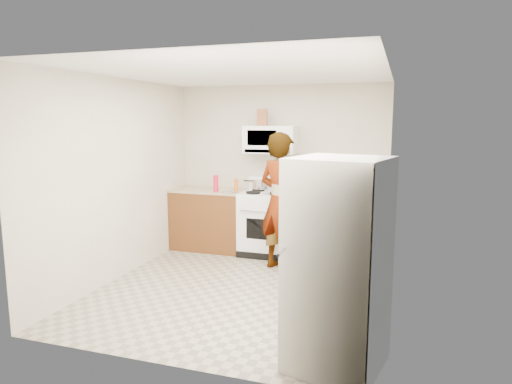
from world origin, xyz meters
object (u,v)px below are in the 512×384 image
at_px(person, 281,202).
at_px(saucepan, 261,184).
at_px(kettle, 321,188).
at_px(gas_range, 268,222).
at_px(fridge, 338,265).
at_px(microwave, 271,140).

height_order(person, saucepan, person).
xyz_separation_m(kettle, saucepan, (-0.93, 0.05, 0.00)).
relative_size(gas_range, saucepan, 4.54).
bearing_deg(person, gas_range, -35.07).
relative_size(person, fridge, 1.08).
bearing_deg(saucepan, fridge, -62.20).
distance_m(microwave, fridge, 3.40).
bearing_deg(gas_range, saucepan, 133.70).
bearing_deg(person, microwave, -39.48).
height_order(gas_range, saucepan, gas_range).
bearing_deg(saucepan, gas_range, -46.30).
height_order(microwave, person, microwave).
xyz_separation_m(microwave, saucepan, (-0.17, 0.05, -0.68)).
xyz_separation_m(gas_range, person, (0.36, -0.62, 0.43)).
relative_size(microwave, person, 0.41).
height_order(fridge, kettle, fridge).
distance_m(kettle, saucepan, 0.93).
distance_m(person, fridge, 2.46).
bearing_deg(kettle, person, -105.61).
xyz_separation_m(fridge, saucepan, (-1.59, 3.02, 0.17)).
distance_m(person, saucepan, 0.96).
xyz_separation_m(gas_range, fridge, (1.42, -2.84, 0.36)).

